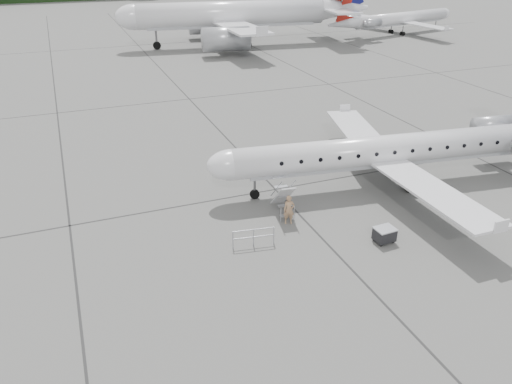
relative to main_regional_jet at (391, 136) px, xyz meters
name	(u,v)px	position (x,y,z in m)	size (l,w,h in m)	color
ground	(404,216)	(-1.47, -4.07, -3.39)	(320.00, 320.00, 0.00)	#5A5A58
main_regional_jet	(391,136)	(0.00, 0.00, 0.00)	(26.48, 19.07, 6.79)	silver
airstair	(283,197)	(-7.94, -1.06, -2.33)	(0.85, 2.26, 2.13)	silver
passenger	(289,210)	(-8.12, -2.33, -2.53)	(0.63, 0.41, 1.72)	#9A7554
safety_railing	(254,238)	(-10.84, -3.82, -2.89)	(2.20, 0.08, 1.00)	#999CA1
baggage_cart	(384,235)	(-4.20, -5.99, -2.95)	(1.03, 0.83, 0.89)	black
bg_narrowbody	(231,1)	(6.22, 49.49, 3.06)	(35.96, 25.89, 12.91)	silver
bg_regional_right	(403,12)	(36.89, 49.39, 0.16)	(27.12, 19.53, 7.12)	silver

